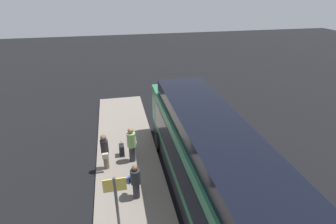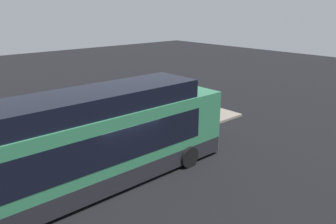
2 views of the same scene
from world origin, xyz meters
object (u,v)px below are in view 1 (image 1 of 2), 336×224
object	(u,v)px
bus_lead	(210,169)
passenger_boarding	(135,181)
suitcase	(122,150)
sign_post	(116,197)
passenger_waiting	(105,151)
passenger_with_bags	(131,143)

from	to	relation	value
bus_lead	passenger_boarding	xyz separation A→B (m)	(0.76, 2.74, -0.68)
bus_lead	suitcase	world-z (taller)	bus_lead
bus_lead	sign_post	xyz separation A→B (m)	(-0.63, 3.48, -0.07)
passenger_boarding	suitcase	xyz separation A→B (m)	(3.05, 0.41, -0.54)
bus_lead	sign_post	bearing A→B (deg)	100.25
sign_post	passenger_waiting	bearing A→B (deg)	6.81
bus_lead	suitcase	distance (m)	5.09
passenger_waiting	suitcase	distance (m)	1.36
suitcase	sign_post	xyz separation A→B (m)	(-4.44, 0.33, 1.15)
passenger_boarding	sign_post	xyz separation A→B (m)	(-1.39, 0.74, 0.61)
bus_lead	suitcase	bearing A→B (deg)	39.55
passenger_boarding	sign_post	bearing A→B (deg)	-166.94
bus_lead	passenger_boarding	bearing A→B (deg)	74.46
bus_lead	passenger_boarding	size ratio (longest dim) A/B	7.84
bus_lead	passenger_with_bags	bearing A→B (deg)	39.43
passenger_waiting	sign_post	size ratio (longest dim) A/B	0.80
passenger_boarding	passenger_waiting	size ratio (longest dim) A/B	0.88
sign_post	passenger_with_bags	bearing A→B (deg)	-11.77
passenger_boarding	passenger_with_bags	distance (m)	2.49
passenger_with_bags	suitcase	size ratio (longest dim) A/B	2.19
passenger_waiting	suitcase	size ratio (longest dim) A/B	2.16
passenger_boarding	suitcase	bearing A→B (deg)	48.57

